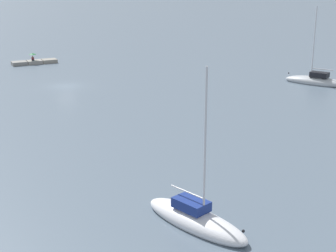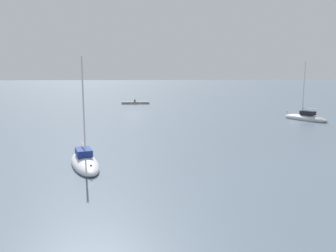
{
  "view_description": "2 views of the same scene",
  "coord_description": "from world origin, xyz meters",
  "px_view_note": "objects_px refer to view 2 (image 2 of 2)",
  "views": [
    {
      "loc": [
        18.4,
        67.29,
        15.57
      ],
      "look_at": [
        -1.69,
        27.48,
        1.71
      ],
      "focal_mm": 54.88,
      "sensor_mm": 36.0,
      "label": 1
    },
    {
      "loc": [
        -1.71,
        74.27,
        9.0
      ],
      "look_at": [
        -5.17,
        28.69,
        1.59
      ],
      "focal_mm": 36.86,
      "sensor_mm": 36.0,
      "label": 2
    }
  ],
  "objects_px": {
    "sailboat_white_near": "(85,162)",
    "sailboat_grey_far": "(305,118)",
    "person_seated_maroon_left": "(135,101)",
    "umbrella_open_green": "(135,98)"
  },
  "relations": [
    {
      "from": "sailboat_white_near",
      "to": "sailboat_grey_far",
      "type": "bearing_deg",
      "value": -158.9
    },
    {
      "from": "person_seated_maroon_left",
      "to": "sailboat_white_near",
      "type": "distance_m",
      "value": 61.14
    },
    {
      "from": "sailboat_white_near",
      "to": "umbrella_open_green",
      "type": "bearing_deg",
      "value": -110.63
    },
    {
      "from": "person_seated_maroon_left",
      "to": "sailboat_white_near",
      "type": "xyz_separation_m",
      "value": [
        3.55,
        61.03,
        -0.47
      ]
    },
    {
      "from": "person_seated_maroon_left",
      "to": "sailboat_grey_far",
      "type": "height_order",
      "value": "sailboat_grey_far"
    },
    {
      "from": "sailboat_grey_far",
      "to": "person_seated_maroon_left",
      "type": "bearing_deg",
      "value": 104.3
    },
    {
      "from": "sailboat_white_near",
      "to": "sailboat_grey_far",
      "type": "xyz_separation_m",
      "value": [
        -35.12,
        -27.84,
        0.03
      ]
    },
    {
      "from": "sailboat_white_near",
      "to": "sailboat_grey_far",
      "type": "distance_m",
      "value": 44.82
    },
    {
      "from": "umbrella_open_green",
      "to": "sailboat_grey_far",
      "type": "xyz_separation_m",
      "value": [
        -31.57,
        33.19,
        -1.3
      ]
    },
    {
      "from": "umbrella_open_green",
      "to": "sailboat_grey_far",
      "type": "bearing_deg",
      "value": 133.56
    }
  ]
}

